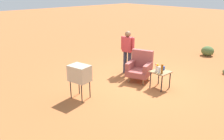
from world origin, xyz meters
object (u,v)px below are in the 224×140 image
Objects in this scene: armchair at (140,67)px; bottle_short_clear at (159,70)px; tv_on_stand at (80,73)px; soda_can_blue at (164,68)px; person_standing at (128,50)px; side_table at (161,74)px; bottle_tall_amber at (162,69)px; flower_vase at (157,67)px.

bottle_short_clear is at bearing -12.05° from armchair.
bottle_short_clear is (1.23, 2.19, -0.10)m from tv_on_stand.
soda_can_blue is at bearing 8.77° from armchair.
tv_on_stand is at bearing -78.08° from person_standing.
side_table is at bearing -84.26° from soda_can_blue.
tv_on_stand reaches higher than bottle_tall_amber.
person_standing is 1.69m from flower_vase.
flower_vase is at bearing -101.24° from soda_can_blue.
tv_on_stand is 8.44× the size of soda_can_blue.
armchair is at bearing 83.96° from tv_on_stand.
side_table is at bearing 107.99° from bottle_short_clear.
tv_on_stand is 5.15× the size of bottle_short_clear.
side_table is (0.92, -0.05, 0.00)m from armchair.
bottle_short_clear is 0.75× the size of flower_vase.
soda_can_blue is (-0.02, 0.19, 0.14)m from side_table.
flower_vase is at bearing -11.80° from person_standing.
bottle_tall_amber is at bearing -6.26° from flower_vase.
armchair is 2.43m from tv_on_stand.
flower_vase is (-0.21, 0.02, -0.00)m from bottle_tall_amber.
armchair is 5.30× the size of bottle_short_clear.
soda_can_blue is 0.37m from bottle_tall_amber.
tv_on_stand reaches higher than bottle_short_clear.
side_table is 1.95× the size of bottle_tall_amber.
person_standing reaches higher than bottle_tall_amber.
tv_on_stand is 2.57m from bottle_tall_amber.
side_table is 4.80× the size of soda_can_blue.
person_standing is at bearing 167.63° from bottle_short_clear.
soda_can_blue is at bearing 115.30° from bottle_tall_amber.
side_table is 0.36× the size of person_standing.
tv_on_stand is 2.64m from person_standing.
tv_on_stand reaches higher than side_table.
side_table is at bearing -7.62° from person_standing.
tv_on_stand is at bearing -116.58° from side_table.
person_standing reaches higher than side_table.
flower_vase reaches higher than bottle_short_clear.
tv_on_stand is at bearing -119.25° from bottle_short_clear.
soda_can_blue is at bearing 95.74° from side_table.
flower_vase is (1.10, 2.24, -0.05)m from tv_on_stand.
armchair is 3.53× the size of bottle_tall_amber.
bottle_tall_amber is at bearing -45.30° from side_table.
bottle_tall_amber is (1.06, -0.19, 0.24)m from armchair.
bottle_short_clear is 0.67× the size of bottle_tall_amber.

